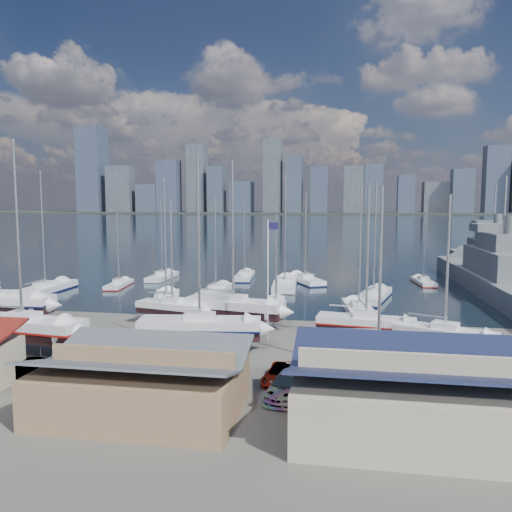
% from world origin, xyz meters
% --- Properties ---
extents(ground, '(1400.00, 1400.00, 0.00)m').
position_xyz_m(ground, '(0.00, -10.00, 0.00)').
color(ground, '#605E59').
rests_on(ground, ground).
extents(water, '(1400.00, 600.00, 0.40)m').
position_xyz_m(water, '(0.00, 300.00, -0.15)').
color(water, '#172A36').
rests_on(water, ground).
extents(far_shore, '(1400.00, 80.00, 2.20)m').
position_xyz_m(far_shore, '(0.00, 560.00, 1.10)').
color(far_shore, '#2D332D').
rests_on(far_shore, ground).
extents(skyline, '(639.14, 43.80, 107.69)m').
position_xyz_m(skyline, '(-7.83, 553.76, 39.09)').
color(skyline, '#475166').
rests_on(skyline, far_shore).
extents(shed_grey, '(12.60, 8.40, 4.17)m').
position_xyz_m(shed_grey, '(0.00, -26.00, 2.15)').
color(shed_grey, '#8C6B4C').
rests_on(shed_grey, ground).
extents(shed_blue, '(13.65, 9.45, 4.71)m').
position_xyz_m(shed_blue, '(16.00, -26.00, 2.42)').
color(shed_blue, '#BFB293').
rests_on(shed_blue, ground).
extents(sailboat_cradle_0, '(11.59, 3.80, 18.30)m').
position_xyz_m(sailboat_cradle_0, '(-24.31, -6.54, 2.19)').
color(sailboat_cradle_0, '#2D2D33').
rests_on(sailboat_cradle_0, ground).
extents(sailboat_cradle_1, '(11.72, 4.52, 18.28)m').
position_xyz_m(sailboat_cradle_1, '(-15.24, -15.76, 2.19)').
color(sailboat_cradle_1, '#2D2D33').
rests_on(sailboat_cradle_1, ground).
extents(sailboat_cradle_2, '(8.29, 4.14, 13.26)m').
position_xyz_m(sailboat_cradle_2, '(-5.57, -4.45, 1.94)').
color(sailboat_cradle_2, '#2D2D33').
rests_on(sailboat_cradle_2, ground).
extents(sailboat_cradle_3, '(10.98, 4.31, 17.18)m').
position_xyz_m(sailboat_cradle_3, '(-0.12, -12.90, 2.13)').
color(sailboat_cradle_3, '#2D2D33').
rests_on(sailboat_cradle_3, ground).
extents(sailboat_cradle_4, '(11.02, 4.95, 17.28)m').
position_xyz_m(sailboat_cradle_4, '(0.93, -4.07, 2.14)').
color(sailboat_cradle_4, '#2D2D33').
rests_on(sailboat_cradle_4, ground).
extents(sailboat_cradle_5, '(8.83, 3.00, 14.19)m').
position_xyz_m(sailboat_cradle_5, '(14.85, -16.52, 1.98)').
color(sailboat_cradle_5, '#2D2D33').
rests_on(sailboat_cradle_5, ground).
extents(sailboat_cradle_6, '(9.17, 3.68, 14.52)m').
position_xyz_m(sailboat_cradle_6, '(14.31, -8.46, 1.99)').
color(sailboat_cradle_6, '#2D2D33').
rests_on(sailboat_cradle_6, ground).
extents(sailboat_cradle_7, '(8.45, 5.52, 13.64)m').
position_xyz_m(sailboat_cradle_7, '(20.66, -11.19, 1.96)').
color(sailboat_cradle_7, '#2D2D33').
rests_on(sailboat_cradle_7, ground).
extents(sailboat_moored_0, '(3.48, 12.27, 18.33)m').
position_xyz_m(sailboat_moored_0, '(-30.11, 10.81, 0.31)').
color(sailboat_moored_0, black).
rests_on(sailboat_moored_0, water).
extents(sailboat_moored_1, '(3.22, 8.38, 12.21)m').
position_xyz_m(sailboat_moored_1, '(-21.86, 17.42, 0.31)').
color(sailboat_moored_1, black).
rests_on(sailboat_moored_1, water).
extents(sailboat_moored_2, '(2.77, 9.53, 14.35)m').
position_xyz_m(sailboat_moored_2, '(-18.01, 25.97, 0.32)').
color(sailboat_moored_2, black).
rests_on(sailboat_moored_2, water).
extents(sailboat_moored_3, '(6.39, 11.74, 16.92)m').
position_xyz_m(sailboat_moored_3, '(-10.10, 6.11, 0.31)').
color(sailboat_moored_3, black).
rests_on(sailboat_moored_3, water).
extents(sailboat_moored_4, '(3.37, 9.81, 14.56)m').
position_xyz_m(sailboat_moored_4, '(-5.65, 14.38, 0.32)').
color(sailboat_moored_4, black).
rests_on(sailboat_moored_4, water).
extents(sailboat_moored_5, '(3.50, 9.95, 14.60)m').
position_xyz_m(sailboat_moored_5, '(-4.28, 28.85, 0.31)').
color(sailboat_moored_5, black).
rests_on(sailboat_moored_5, water).
extents(sailboat_moored_6, '(3.28, 8.34, 12.14)m').
position_xyz_m(sailboat_moored_6, '(4.07, 6.52, 0.31)').
color(sailboat_moored_6, black).
rests_on(sailboat_moored_6, water).
extents(sailboat_moored_7, '(4.10, 12.15, 18.06)m').
position_xyz_m(sailboat_moored_7, '(3.58, 20.88, 0.33)').
color(sailboat_moored_7, black).
rests_on(sailboat_moored_7, water).
extents(sailboat_moored_8, '(7.36, 10.58, 15.55)m').
position_xyz_m(sailboat_moored_8, '(6.24, 26.58, 0.31)').
color(sailboat_moored_8, black).
rests_on(sailboat_moored_8, water).
extents(sailboat_moored_9, '(4.11, 10.47, 15.38)m').
position_xyz_m(sailboat_moored_9, '(14.12, 4.45, 0.32)').
color(sailboat_moored_9, black).
rests_on(sailboat_moored_9, water).
extents(sailboat_moored_10, '(5.82, 11.60, 16.70)m').
position_xyz_m(sailboat_moored_10, '(16.37, 13.53, 0.31)').
color(sailboat_moored_10, black).
rests_on(sailboat_moored_10, water).
extents(sailboat_moored_11, '(3.12, 8.30, 12.11)m').
position_xyz_m(sailboat_moored_11, '(25.05, 28.33, 0.31)').
color(sailboat_moored_11, black).
rests_on(sailboat_moored_11, water).
extents(naval_ship_east, '(8.57, 50.33, 18.52)m').
position_xyz_m(naval_ship_east, '(34.58, 21.30, 1.67)').
color(naval_ship_east, slate).
rests_on(naval_ship_east, water).
extents(naval_ship_west, '(7.87, 45.06, 18.05)m').
position_xyz_m(naval_ship_west, '(39.74, 44.29, 1.66)').
color(naval_ship_west, slate).
rests_on(naval_ship_west, water).
extents(car_a, '(1.85, 3.91, 1.29)m').
position_xyz_m(car_a, '(-8.41, -21.53, 0.65)').
color(car_a, gray).
rests_on(car_a, ground).
extents(car_b, '(4.72, 2.57, 1.47)m').
position_xyz_m(car_b, '(-9.93, -21.76, 0.74)').
color(car_b, gray).
rests_on(car_b, ground).
extents(car_c, '(2.60, 4.79, 1.28)m').
position_xyz_m(car_c, '(7.82, -19.46, 0.64)').
color(car_c, gray).
rests_on(car_c, ground).
extents(car_d, '(3.27, 5.82, 1.59)m').
position_xyz_m(car_d, '(8.62, -21.98, 0.80)').
color(car_d, gray).
rests_on(car_d, ground).
extents(flagpole, '(1.01, 0.12, 11.42)m').
position_xyz_m(flagpole, '(5.36, -8.75, 6.54)').
color(flagpole, white).
rests_on(flagpole, ground).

